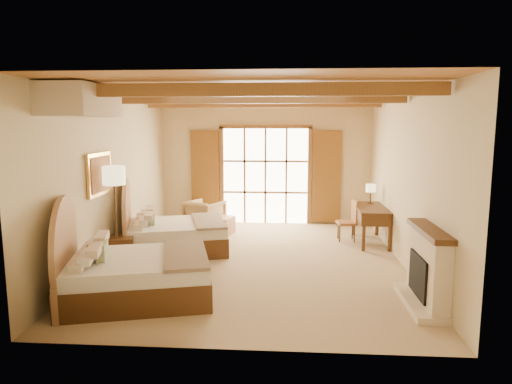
# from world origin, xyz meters

# --- Properties ---
(floor) EXTENTS (7.00, 7.00, 0.00)m
(floor) POSITION_xyz_m (0.00, 0.00, 0.00)
(floor) COLOR tan
(floor) RESTS_ON ground
(wall_back) EXTENTS (5.50, 0.00, 5.50)m
(wall_back) POSITION_xyz_m (0.00, 3.50, 1.60)
(wall_back) COLOR beige
(wall_back) RESTS_ON ground
(wall_left) EXTENTS (0.00, 7.00, 7.00)m
(wall_left) POSITION_xyz_m (-2.75, 0.00, 1.60)
(wall_left) COLOR beige
(wall_left) RESTS_ON ground
(wall_right) EXTENTS (0.00, 7.00, 7.00)m
(wall_right) POSITION_xyz_m (2.75, 0.00, 1.60)
(wall_right) COLOR beige
(wall_right) RESTS_ON ground
(ceiling) EXTENTS (7.00, 7.00, 0.00)m
(ceiling) POSITION_xyz_m (0.00, 0.00, 3.20)
(ceiling) COLOR #B76B37
(ceiling) RESTS_ON ground
(ceiling_beams) EXTENTS (5.39, 4.60, 0.18)m
(ceiling_beams) POSITION_xyz_m (0.00, 0.00, 3.08)
(ceiling_beams) COLOR olive
(ceiling_beams) RESTS_ON ceiling
(french_doors) EXTENTS (3.95, 0.08, 2.60)m
(french_doors) POSITION_xyz_m (0.00, 3.44, 1.25)
(french_doors) COLOR white
(french_doors) RESTS_ON ground
(fireplace) EXTENTS (0.46, 1.40, 1.16)m
(fireplace) POSITION_xyz_m (2.60, -2.00, 0.51)
(fireplace) COLOR beige
(fireplace) RESTS_ON ground
(painting) EXTENTS (0.06, 0.95, 0.75)m
(painting) POSITION_xyz_m (-2.70, -0.75, 1.75)
(painting) COLOR gold
(painting) RESTS_ON wall_left
(canopy_valance) EXTENTS (0.70, 1.40, 0.45)m
(canopy_valance) POSITION_xyz_m (-2.40, -2.00, 2.95)
(canopy_valance) COLOR beige
(canopy_valance) RESTS_ON ceiling
(bed_near) EXTENTS (2.50, 2.08, 1.40)m
(bed_near) POSITION_xyz_m (-1.82, -2.01, 0.42)
(bed_near) COLOR #4D2816
(bed_near) RESTS_ON floor
(bed_far) EXTENTS (2.40, 2.01, 1.33)m
(bed_far) POSITION_xyz_m (-1.87, 0.56, 0.40)
(bed_far) COLOR #4D2816
(bed_far) RESTS_ON floor
(nightstand) EXTENTS (0.58, 0.58, 0.56)m
(nightstand) POSITION_xyz_m (-2.48, -0.49, 0.28)
(nightstand) COLOR #4D2816
(nightstand) RESTS_ON floor
(floor_lamp) EXTENTS (0.40, 0.40, 1.88)m
(floor_lamp) POSITION_xyz_m (-2.50, -0.63, 1.60)
(floor_lamp) COLOR #3B2A18
(floor_lamp) RESTS_ON floor
(armchair) EXTENTS (1.08, 1.09, 0.75)m
(armchair) POSITION_xyz_m (-1.46, 2.50, 0.37)
(armchair) COLOR #A38552
(armchair) RESTS_ON floor
(ottoman) EXTENTS (0.70, 0.70, 0.41)m
(ottoman) POSITION_xyz_m (-1.02, 2.13, 0.21)
(ottoman) COLOR #A76E51
(ottoman) RESTS_ON floor
(desk) EXTENTS (0.68, 1.52, 0.81)m
(desk) POSITION_xyz_m (2.44, 1.56, 0.43)
(desk) COLOR #4D2816
(desk) RESTS_ON floor
(desk_chair) EXTENTS (0.46, 0.46, 0.93)m
(desk_chair) POSITION_xyz_m (1.95, 1.71, 0.29)
(desk_chair) COLOR #955635
(desk_chair) RESTS_ON floor
(desk_lamp) EXTENTS (0.22, 0.22, 0.44)m
(desk_lamp) POSITION_xyz_m (2.49, 2.02, 1.14)
(desk_lamp) COLOR #3B2A18
(desk_lamp) RESTS_ON desk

